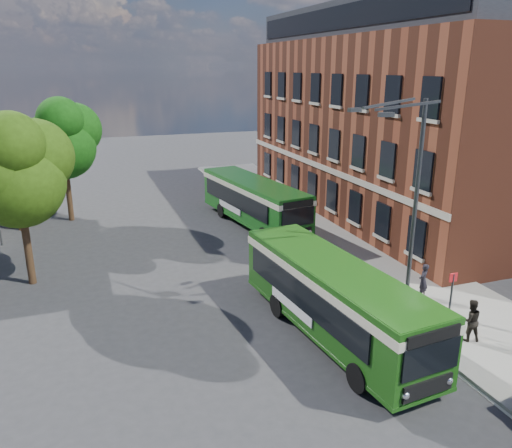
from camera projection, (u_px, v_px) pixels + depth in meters
name	position (u px, v px, depth m)	size (l,w,h in m)	color
ground	(278.00, 307.00, 22.03)	(120.00, 120.00, 0.00)	#2C2C2F
pavement	(333.00, 234.00, 31.44)	(6.00, 48.00, 0.15)	gray
kerb_line	(289.00, 241.00, 30.48)	(0.12, 48.00, 0.01)	beige
brick_office	(399.00, 114.00, 35.19)	(12.10, 26.00, 14.20)	brown
street_lamp	(408.00, 205.00, 20.34)	(2.96, 2.38, 9.00)	#36383B
bus_stop_sign	(451.00, 297.00, 19.60)	(0.35, 0.08, 2.52)	#36383B
bus_front	(333.00, 294.00, 19.17)	(3.52, 10.62, 3.02)	#184C11
bus_rear	(254.00, 198.00, 33.06)	(4.18, 11.12, 3.02)	#186119
pedestrian_a	(423.00, 281.00, 22.46)	(0.59, 0.39, 1.61)	black
pedestrian_b	(470.00, 320.00, 18.89)	(0.82, 0.64, 1.68)	black
tree_left	(18.00, 169.00, 22.78)	(4.97, 4.72, 8.39)	#342113
tree_mid	(11.00, 152.00, 30.93)	(4.48, 4.26, 7.56)	#342113
tree_right	(63.00, 138.00, 32.86)	(4.97, 4.73, 8.39)	#342113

